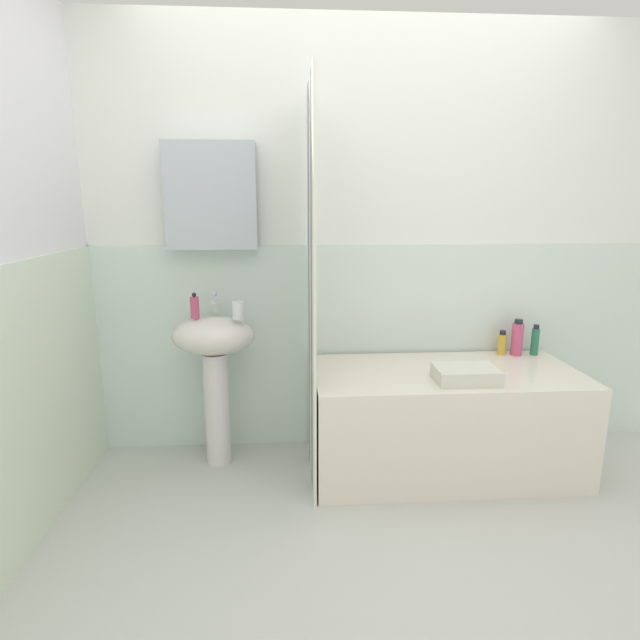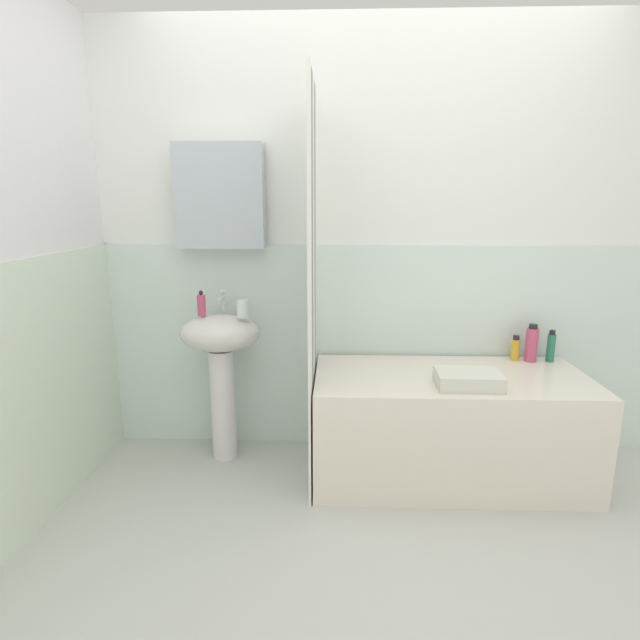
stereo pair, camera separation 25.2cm
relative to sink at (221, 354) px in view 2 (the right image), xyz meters
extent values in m
cube|color=beige|center=(0.85, -1.03, -0.63)|extent=(4.80, 5.60, 0.04)
cube|color=white|center=(0.85, 0.24, 0.59)|extent=(3.60, 0.05, 2.40)
cube|color=silver|center=(0.85, 0.21, -0.01)|extent=(3.60, 0.02, 1.20)
cube|color=silver|center=(0.00, 0.15, 0.85)|extent=(0.48, 0.12, 0.56)
cube|color=silver|center=(-0.69, -0.69, -0.01)|extent=(0.02, 1.81, 1.20)
cylinder|color=silver|center=(0.00, 0.00, -0.30)|extent=(0.14, 0.14, 0.64)
ellipsoid|color=silver|center=(0.00, 0.00, 0.12)|extent=(0.44, 0.34, 0.20)
cylinder|color=silver|center=(0.00, 0.10, 0.25)|extent=(0.03, 0.03, 0.05)
cylinder|color=silver|center=(0.00, 0.05, 0.30)|extent=(0.02, 0.10, 0.02)
sphere|color=silver|center=(0.00, 0.10, 0.33)|extent=(0.03, 0.03, 0.03)
cylinder|color=#C4466D|center=(-0.09, -0.01, 0.28)|extent=(0.05, 0.05, 0.11)
sphere|color=#221D30|center=(-0.09, -0.01, 0.35)|extent=(0.02, 0.02, 0.02)
cylinder|color=white|center=(0.14, -0.04, 0.27)|extent=(0.06, 0.06, 0.09)
cube|color=silver|center=(1.23, -0.15, -0.33)|extent=(1.40, 0.68, 0.56)
cube|color=white|center=(0.52, -0.42, 0.39)|extent=(0.01, 0.14, 2.00)
cube|color=gray|center=(0.52, -0.28, 0.39)|extent=(0.01, 0.14, 2.00)
cube|color=white|center=(0.52, -0.15, 0.39)|extent=(0.01, 0.14, 2.00)
cube|color=gray|center=(0.52, -0.01, 0.39)|extent=(0.01, 0.14, 2.00)
cube|color=white|center=(0.52, 0.12, 0.39)|extent=(0.01, 0.14, 2.00)
cylinder|color=#2B7556|center=(1.84, 0.10, 0.03)|extent=(0.04, 0.04, 0.16)
cylinder|color=#231E2E|center=(1.84, 0.10, 0.12)|extent=(0.03, 0.03, 0.02)
cylinder|color=#CB4D73|center=(1.73, 0.10, 0.04)|extent=(0.07, 0.07, 0.19)
cylinder|color=#1D2727|center=(1.73, 0.10, 0.15)|extent=(0.05, 0.05, 0.02)
cylinder|color=gold|center=(1.65, 0.12, 0.01)|extent=(0.05, 0.05, 0.12)
cylinder|color=#231F2C|center=(1.65, 0.12, 0.08)|extent=(0.03, 0.03, 0.02)
cube|color=silver|center=(1.28, -0.32, -0.01)|extent=(0.31, 0.22, 0.07)
camera|label=1|loc=(0.40, -2.67, 0.81)|focal=28.55mm
camera|label=2|loc=(0.65, -2.67, 0.81)|focal=28.55mm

